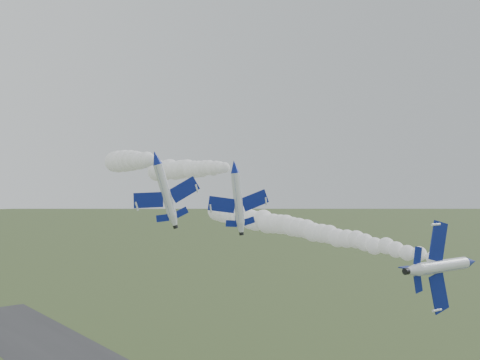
# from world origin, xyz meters

# --- Properties ---
(jet_lead) EXTENTS (4.87, 13.38, 11.05)m
(jet_lead) POSITION_xyz_m (15.01, -7.59, 33.53)
(jet_lead) COLOR white
(smoke_trail_jet_lead) EXTENTS (14.31, 68.74, 4.86)m
(smoke_trail_jet_lead) POSITION_xyz_m (21.28, 29.78, 35.30)
(smoke_trail_jet_lead) COLOR silver
(jet_pair_left) EXTENTS (9.49, 11.34, 3.65)m
(jet_pair_left) POSITION_xyz_m (-11.87, 25.52, 47.41)
(jet_pair_left) COLOR white
(smoke_trail_jet_pair_left) EXTENTS (25.06, 54.12, 4.98)m
(smoke_trail_jet_pair_left) POSITION_xyz_m (-1.07, 54.36, 48.30)
(smoke_trail_jet_pair_left) COLOR silver
(jet_pair_right) EXTENTS (10.12, 11.74, 3.04)m
(jet_pair_right) POSITION_xyz_m (1.99, 24.59, 46.42)
(jet_pair_right) COLOR white
(smoke_trail_jet_pair_right) EXTENTS (29.96, 69.99, 5.51)m
(smoke_trail_jet_pair_right) POSITION_xyz_m (15.88, 60.89, 47.09)
(smoke_trail_jet_pair_right) COLOR silver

